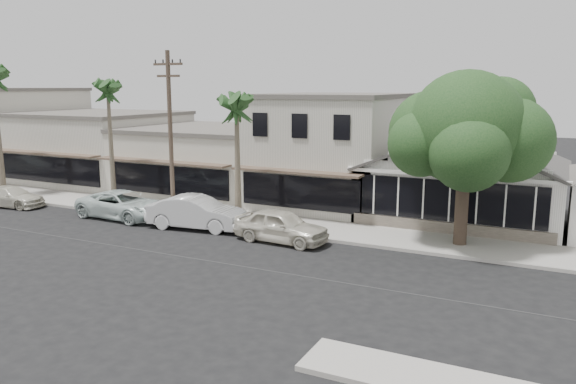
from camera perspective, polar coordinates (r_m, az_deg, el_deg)
The scene contains 15 objects.
ground at distance 22.23m, azimuth -1.16°, elevation -8.14°, with size 140.00×140.00×0.00m, color black.
sidewalk_north at distance 31.78m, azimuth -8.39°, elevation -2.33°, with size 90.00×3.50×0.15m, color #9E9991.
corner_shop at distance 31.82m, azimuth 17.49°, elevation 1.96°, with size 10.40×8.60×5.10m.
row_building_near at distance 34.80m, azimuth 4.69°, elevation 4.18°, with size 8.00×10.00×6.50m, color beige.
row_building_midnear at distance 39.13m, azimuth -7.69°, elevation 3.15°, with size 10.00×10.00×4.20m, color silver.
row_building_midfar at distance 45.76m, azimuth -18.72°, elevation 4.26°, with size 11.00×10.00×5.00m, color beige.
row_building_far at distance 54.00m, azimuth -27.13°, elevation 5.52°, with size 11.00×10.00×6.80m, color silver.
utility_pole at distance 30.42m, azimuth -11.86°, elevation 5.97°, with size 1.80×0.24×9.00m.
car_0 at distance 26.18m, azimuth -0.71°, elevation -3.46°, with size 1.83×4.54×1.55m, color beige.
car_1 at distance 28.97m, azimuth -9.28°, elevation -2.08°, with size 1.78×5.10×1.68m, color silver.
car_2 at distance 32.19m, azimuth -16.41°, elevation -1.26°, with size 2.49×5.39×1.50m, color silver.
car_3 at distance 37.74m, azimuth -26.30°, elevation -0.43°, with size 1.73×4.25×1.23m, color beige.
shade_tree at distance 26.05m, azimuth 17.59°, elevation 5.86°, with size 7.13×6.44×7.91m.
palm_east at distance 28.82m, azimuth -5.25°, elevation 8.66°, with size 3.29×3.29×7.28m.
palm_mid at distance 34.50m, azimuth -17.83°, elevation 9.62°, with size 2.96×2.96×7.93m.
Camera 1 is at (9.71, -18.66, 7.17)m, focal length 35.00 mm.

